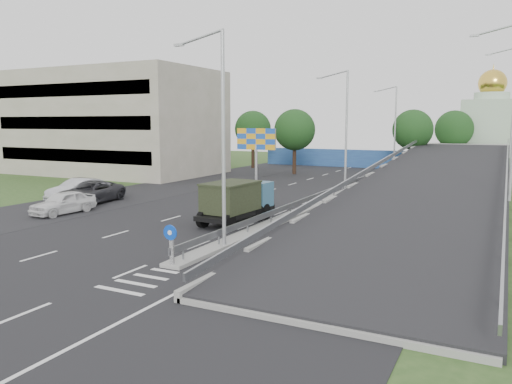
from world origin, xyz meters
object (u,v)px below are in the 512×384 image
Objects in this scene: sign_bollard at (171,244)px; lamp_post_near at (220,127)px; lamp_post_far at (394,125)px; billboard at (256,142)px; church at (490,128)px; lamp_post_mid at (344,125)px; dump_truck at (237,200)px; parked_car_b at (79,190)px; parked_car_a at (63,203)px; parked_car_c at (90,193)px.

lamp_post_near is (0.11, 3.83, 4.77)m from sign_bollard.
lamp_post_far is 1.83× the size of billboard.
church is at bearing 54.76° from lamp_post_far.
billboard is (-9.11, 22.00, -1.62)m from lamp_post_near.
lamp_post_near is 1.00× the size of lamp_post_mid.
dump_truck is (-2.19, 9.69, 0.38)m from sign_bollard.
church reaches higher than sign_bollard.
billboard is 16.73m from parked_car_b.
lamp_post_far is (0.11, 43.83, 4.77)m from sign_bollard.
parked_car_b is at bearing 155.63° from lamp_post_near.
lamp_post_far is 2.24× the size of parked_car_a.
lamp_post_far reaches higher than billboard.
lamp_post_near is 2.24× the size of parked_car_a.
church reaches higher than parked_car_b.
lamp_post_far is 36.62m from parked_car_c.
sign_bollard is 0.17× the size of lamp_post_near.
billboard is at bearing 112.49° from lamp_post_near.
church reaches higher than parked_car_a.
lamp_post_mid is at bearing 84.92° from dump_truck.
lamp_post_near is at bearing -90.00° from lamp_post_far.
church is at bearing 79.94° from dump_truck.
parked_car_b is at bearing 145.98° from sign_bollard.
dump_truck reaches higher than parked_car_a.
lamp_post_far is at bearing 90.30° from dump_truck.
sign_bollard is at bearing -90.14° from lamp_post_far.
sign_bollard is 44.08m from lamp_post_far.
parked_car_a is (-11.77, -2.62, -0.65)m from dump_truck.
dump_truck is (-2.30, 5.86, -4.39)m from lamp_post_near.
parked_car_c reaches higher than parked_car_a.
dump_truck is at bearing -67.12° from billboard.
billboard is at bearing -120.70° from church.
church is at bearing 80.19° from sign_bollard.
billboard reaches higher than sign_bollard.
parked_car_a is 0.87× the size of parked_car_b.
billboard reaches higher than parked_car_b.
parked_car_c is (-6.61, -14.70, -3.36)m from billboard.
lamp_post_far is 1.95× the size of parked_car_b.
lamp_post_near reaches higher than parked_car_b.
lamp_post_near is at bearing -90.00° from lamp_post_mid.
lamp_post_near is 1.70× the size of parked_car_c.
lamp_post_near reaches higher than billboard.
sign_bollard is 19.17m from parked_car_c.
church is at bearing 59.30° from billboard.
lamp_post_far reaches higher than sign_bollard.
lamp_post_far is at bearing 56.74° from parked_car_c.
lamp_post_near reaches higher than parked_car_c.
lamp_post_mid is 14.98m from dump_truck.
parked_car_c is at bearing 155.09° from lamp_post_near.
parked_car_c is at bearing 144.52° from sign_bollard.
sign_bollard is 6.12m from lamp_post_near.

